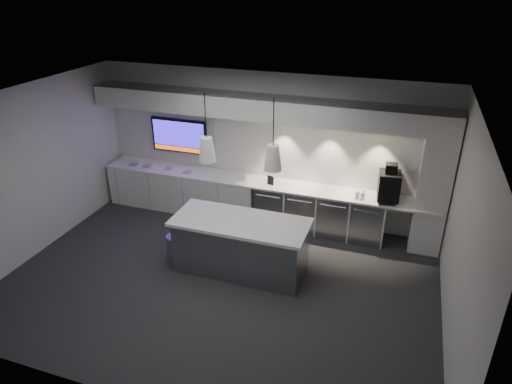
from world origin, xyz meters
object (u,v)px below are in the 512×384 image
at_px(island, 241,245).
at_px(coffee_machine, 389,185).
at_px(wall_tv, 179,136).
at_px(bin, 177,248).

distance_m(island, coffee_machine, 2.92).
distance_m(wall_tv, bin, 2.65).
height_order(island, bin, island).
bearing_deg(wall_tv, island, -43.39).
distance_m(bin, coffee_machine, 3.99).
bearing_deg(wall_tv, coffee_machine, -3.25).
height_order(bin, coffee_machine, coffee_machine).
height_order(wall_tv, bin, wall_tv).
distance_m(wall_tv, island, 3.11).
height_order(wall_tv, coffee_machine, wall_tv).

